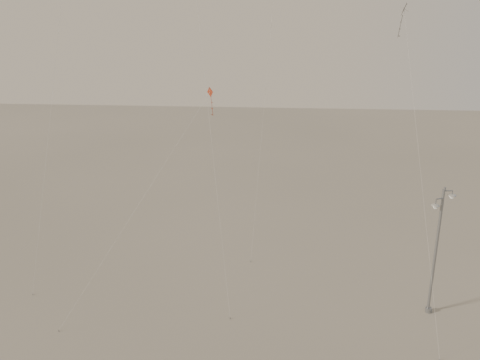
{
  "coord_description": "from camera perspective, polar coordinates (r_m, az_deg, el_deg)",
  "views": [
    {
      "loc": [
        0.97,
        -26.76,
        18.85
      ],
      "look_at": [
        -1.71,
        5.0,
        8.65
      ],
      "focal_mm": 40.0,
      "sensor_mm": 36.0,
      "label": 1
    }
  ],
  "objects": [
    {
      "name": "kite_3",
      "position": [
        32.66,
        -7.11,
        3.05
      ],
      "size": [
        9.21,
        4.96,
        14.41
      ],
      "rotation": [
        0.0,
        0.0,
        -0.61
      ],
      "color": "maroon",
      "rests_on": "ground"
    },
    {
      "name": "street_lamp",
      "position": [
        35.91,
        20.22,
        -6.81
      ],
      "size": [
        1.54,
        0.9,
        8.6
      ],
      "color": "gray",
      "rests_on": "ground"
    },
    {
      "name": "ground",
      "position": [
        32.75,
        2.36,
        -17.41
      ],
      "size": [
        160.0,
        160.0,
        0.0
      ],
      "primitive_type": "plane",
      "color": "gray",
      "rests_on": "ground"
    },
    {
      "name": "kite_4",
      "position": [
        34.16,
        17.74,
        10.37
      ],
      "size": [
        2.25,
        8.92,
        19.26
      ],
      "rotation": [
        0.0,
        0.0,
        1.7
      ],
      "color": "#292622",
      "rests_on": "ground"
    }
  ]
}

